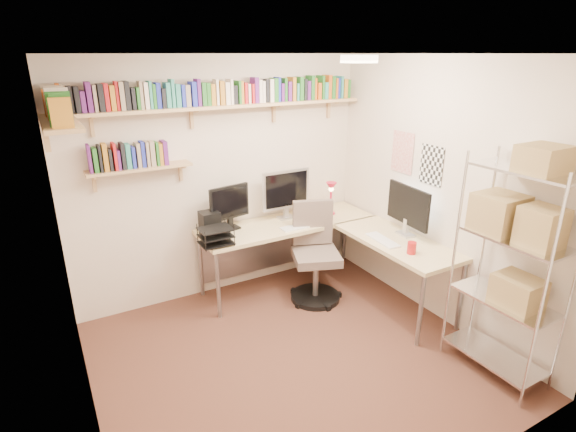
% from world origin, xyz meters
% --- Properties ---
extents(ground, '(3.20, 3.20, 0.00)m').
position_xyz_m(ground, '(0.00, 0.00, 0.00)').
color(ground, '#48281E').
rests_on(ground, ground).
extents(room_shell, '(3.24, 3.04, 2.52)m').
position_xyz_m(room_shell, '(0.00, 0.00, 1.55)').
color(room_shell, beige).
rests_on(room_shell, ground).
extents(wall_shelves, '(3.12, 1.09, 0.80)m').
position_xyz_m(wall_shelves, '(-0.40, 1.30, 2.03)').
color(wall_shelves, tan).
rests_on(wall_shelves, ground).
extents(corner_desk, '(2.08, 1.93, 1.32)m').
position_xyz_m(corner_desk, '(0.66, 0.93, 0.75)').
color(corner_desk, beige).
rests_on(corner_desk, ground).
extents(office_chair, '(0.60, 0.61, 1.05)m').
position_xyz_m(office_chair, '(0.72, 0.81, 0.44)').
color(office_chair, black).
rests_on(office_chair, ground).
extents(wire_rack, '(0.39, 0.79, 1.92)m').
position_xyz_m(wire_rack, '(1.36, -0.96, 1.22)').
color(wire_rack, silver).
rests_on(wire_rack, ground).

